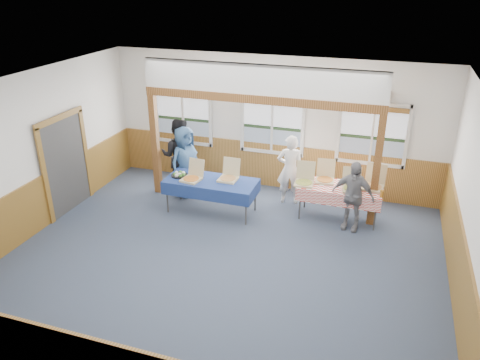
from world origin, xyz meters
name	(u,v)px	position (x,y,z in m)	size (l,w,h in m)	color
floor	(222,260)	(0.00, 0.00, 0.00)	(8.00, 8.00, 0.00)	#2C3748
ceiling	(219,90)	(0.00, 0.00, 3.20)	(8.00, 8.00, 0.00)	white
wall_back	(273,124)	(0.00, 3.50, 1.60)	(8.00, 8.00, 0.00)	silver
wall_front	(107,310)	(0.00, -3.50, 1.60)	(8.00, 8.00, 0.00)	silver
wall_left	(30,155)	(-4.00, 0.00, 1.60)	(8.00, 8.00, 0.00)	silver
wall_right	(475,217)	(4.00, 0.00, 1.60)	(8.00, 8.00, 0.00)	silver
wainscot_back	(271,165)	(0.00, 3.48, 0.55)	(7.98, 0.05, 1.10)	brown
wainscot_left	(41,203)	(-3.98, 0.00, 0.55)	(0.05, 6.98, 1.10)	brown
wainscot_right	(460,275)	(3.98, 0.00, 0.55)	(0.05, 6.98, 1.10)	brown
cased_opening	(66,165)	(-3.96, 0.90, 1.05)	(0.06, 1.30, 2.10)	#343434
window_left	(183,113)	(-2.30, 3.46, 1.68)	(1.56, 0.10, 1.46)	silver
window_mid	(272,121)	(0.00, 3.46, 1.68)	(1.56, 0.10, 1.46)	silver
window_right	(373,131)	(2.30, 3.46, 1.68)	(1.56, 0.10, 1.46)	silver
post_left	(155,145)	(-2.50, 2.30, 1.20)	(0.15, 0.15, 2.40)	#573213
post_right	(376,171)	(2.50, 2.30, 1.20)	(0.15, 0.15, 2.40)	#573213
cross_beam	(259,99)	(0.00, 2.30, 2.49)	(5.15, 0.18, 0.18)	#573213
table_left	(211,182)	(-0.90, 1.74, 0.70)	(2.15, 1.39, 0.76)	#343434
table_right	(340,189)	(1.81, 2.30, 0.70)	(1.80, 0.90, 0.76)	#343434
pizza_box_a	(192,177)	(-1.29, 1.63, 0.82)	(0.45, 0.52, 0.42)	#C5B783
pizza_box_b	(229,177)	(-0.55, 1.90, 0.82)	(0.39, 0.48, 0.43)	#C5B783
pizza_box_c	(304,181)	(1.06, 2.20, 0.82)	(0.43, 0.51, 0.43)	#C5B783
pizza_box_d	(325,178)	(1.46, 2.49, 0.82)	(0.43, 0.51, 0.43)	#C5B783
pizza_box_e	(352,187)	(2.05, 2.22, 0.82)	(0.46, 0.53, 0.42)	#C5B783
pizza_box_f	(373,185)	(2.47, 2.44, 0.83)	(0.48, 0.56, 0.46)	#C5B783
veggie_tray	(179,175)	(-1.65, 1.74, 0.79)	(0.37, 0.37, 0.09)	black
drink_glass	(382,194)	(2.66, 2.05, 0.83)	(0.07, 0.07, 0.15)	#A4671B
woman_white	(290,170)	(0.63, 2.73, 0.81)	(0.59, 0.39, 1.63)	silver
woman_black	(179,155)	(-2.02, 2.55, 0.90)	(0.88, 0.68, 1.80)	black
man_blue	(185,161)	(-1.81, 2.40, 0.84)	(0.82, 0.53, 1.68)	#32547D
person_grey	(353,196)	(2.10, 1.95, 0.75)	(0.88, 0.36, 1.49)	slate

